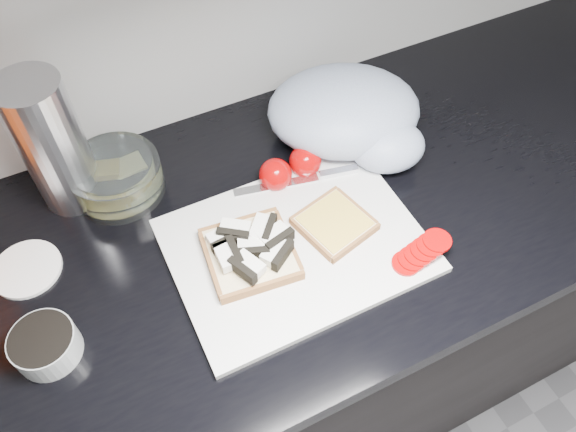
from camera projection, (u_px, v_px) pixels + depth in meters
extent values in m
cube|color=black|center=(228.00, 360.00, 1.29)|extent=(3.50, 0.60, 0.86)
cube|color=black|center=(205.00, 254.00, 0.93)|extent=(3.50, 0.64, 0.04)
cube|color=silver|center=(296.00, 245.00, 0.91)|extent=(0.40, 0.30, 0.01)
cube|color=#FAE3B0|center=(250.00, 254.00, 0.89)|extent=(0.15, 0.15, 0.02)
cube|color=white|center=(223.00, 237.00, 0.88)|extent=(0.05, 0.03, 0.02)
cube|color=black|center=(223.00, 237.00, 0.88)|extent=(0.05, 0.02, 0.02)
cube|color=white|center=(235.00, 229.00, 0.89)|extent=(0.05, 0.05, 0.02)
cube|color=black|center=(235.00, 229.00, 0.89)|extent=(0.05, 0.04, 0.02)
cube|color=white|center=(261.00, 228.00, 0.89)|extent=(0.05, 0.05, 0.02)
cube|color=black|center=(261.00, 228.00, 0.89)|extent=(0.04, 0.05, 0.02)
cube|color=white|center=(226.00, 256.00, 0.86)|extent=(0.03, 0.05, 0.02)
cube|color=black|center=(226.00, 256.00, 0.86)|extent=(0.01, 0.05, 0.02)
cube|color=white|center=(253.00, 247.00, 0.87)|extent=(0.05, 0.04, 0.02)
cube|color=black|center=(253.00, 247.00, 0.87)|extent=(0.05, 0.03, 0.02)
cube|color=white|center=(275.00, 252.00, 0.86)|extent=(0.05, 0.05, 0.02)
cube|color=black|center=(275.00, 252.00, 0.86)|extent=(0.05, 0.04, 0.02)
cube|color=white|center=(249.00, 265.00, 0.85)|extent=(0.04, 0.05, 0.02)
cube|color=black|center=(249.00, 265.00, 0.85)|extent=(0.03, 0.05, 0.02)
cube|color=white|center=(274.00, 236.00, 0.88)|extent=(0.05, 0.04, 0.02)
cube|color=black|center=(274.00, 236.00, 0.88)|extent=(0.05, 0.02, 0.02)
cube|color=#FAE3B0|center=(334.00, 224.00, 0.92)|extent=(0.13, 0.13, 0.01)
cube|color=gold|center=(335.00, 221.00, 0.92)|extent=(0.11, 0.11, 0.00)
cylinder|color=#A20304|center=(406.00, 263.00, 0.88)|extent=(0.06, 0.06, 0.01)
cylinder|color=#A20304|center=(412.00, 259.00, 0.88)|extent=(0.06, 0.06, 0.01)
cylinder|color=#A20304|center=(418.00, 254.00, 0.88)|extent=(0.06, 0.06, 0.01)
cylinder|color=#A20304|center=(425.00, 250.00, 0.88)|extent=(0.05, 0.05, 0.01)
cylinder|color=#A20304|center=(431.00, 245.00, 0.89)|extent=(0.05, 0.05, 0.01)
cylinder|color=#A20304|center=(437.00, 241.00, 0.89)|extent=(0.05, 0.05, 0.01)
cube|color=silver|center=(276.00, 185.00, 0.98)|extent=(0.15, 0.05, 0.00)
cube|color=silver|center=(339.00, 172.00, 0.99)|extent=(0.07, 0.03, 0.01)
cylinder|color=#989D9D|center=(46.00, 345.00, 0.79)|extent=(0.09, 0.09, 0.05)
cylinder|color=black|center=(41.00, 339.00, 0.78)|extent=(0.09, 0.09, 0.01)
cylinder|color=white|center=(27.00, 269.00, 0.89)|extent=(0.13, 0.13, 0.01)
cylinder|color=silver|center=(116.00, 177.00, 0.97)|extent=(0.16, 0.16, 0.07)
cube|color=gold|center=(109.00, 180.00, 0.97)|extent=(0.06, 0.05, 0.04)
cube|color=#E7E68A|center=(133.00, 178.00, 0.98)|extent=(0.06, 0.05, 0.01)
cylinder|color=#B4B4B9|center=(53.00, 145.00, 0.89)|extent=(0.10, 0.10, 0.25)
ellipsoid|color=#A1B1C7|center=(344.00, 110.00, 1.02)|extent=(0.34, 0.31, 0.12)
ellipsoid|color=#A1B1C7|center=(387.00, 146.00, 1.00)|extent=(0.17, 0.15, 0.09)
sphere|color=#A20304|center=(276.00, 175.00, 0.97)|extent=(0.06, 0.06, 0.06)
sphere|color=#A20304|center=(305.00, 161.00, 0.99)|extent=(0.06, 0.06, 0.06)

